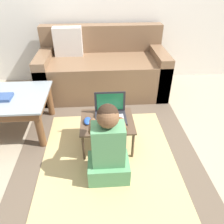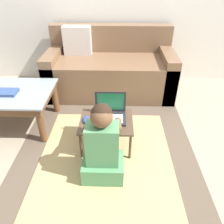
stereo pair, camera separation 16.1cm
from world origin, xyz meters
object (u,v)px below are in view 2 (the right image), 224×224
at_px(couch, 110,70).
at_px(computer_mouse, 87,119).
at_px(laptop, 111,114).
at_px(laptop_desk, 107,123).
at_px(book_on_table, 7,92).
at_px(person_seated, 103,148).

distance_m(couch, computer_mouse, 1.18).
height_order(laptop, computer_mouse, laptop).
relative_size(couch, laptop_desk, 3.36).
distance_m(couch, laptop_desk, 1.15).
height_order(computer_mouse, book_on_table, book_on_table).
relative_size(couch, computer_mouse, 14.70).
xyz_separation_m(laptop_desk, laptop, (0.03, 0.05, 0.07)).
bearing_deg(laptop_desk, book_on_table, 165.12).
xyz_separation_m(person_seated, book_on_table, (-1.00, 0.64, 0.12)).
relative_size(couch, person_seated, 2.34).
relative_size(laptop, computer_mouse, 2.58).
relative_size(computer_mouse, book_on_table, 0.55).
bearing_deg(laptop, person_seated, -96.04).
height_order(couch, computer_mouse, couch).
xyz_separation_m(laptop, book_on_table, (-1.04, 0.22, 0.09)).
relative_size(couch, laptop, 5.69).
xyz_separation_m(computer_mouse, book_on_table, (-0.83, 0.28, 0.11)).
distance_m(laptop, computer_mouse, 0.22).
xyz_separation_m(couch, book_on_table, (-1.00, -0.88, 0.12)).
xyz_separation_m(couch, laptop_desk, (0.01, -1.15, -0.04)).
bearing_deg(computer_mouse, book_on_table, 161.28).
bearing_deg(couch, book_on_table, -138.48).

